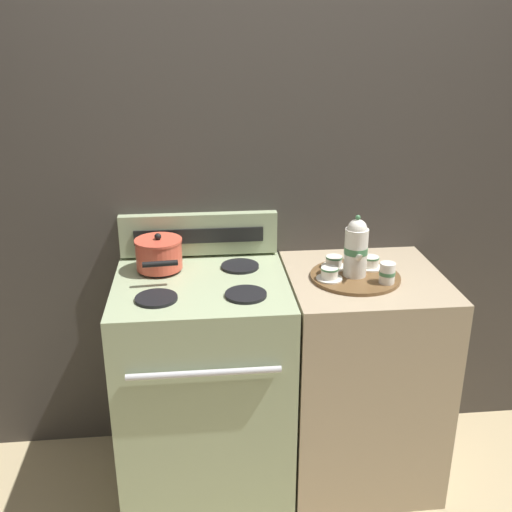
{
  "coord_description": "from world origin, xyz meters",
  "views": [
    {
      "loc": [
        -0.32,
        -2.16,
        1.88
      ],
      "look_at": [
        -0.09,
        0.06,
        1.02
      ],
      "focal_mm": 42.0,
      "sensor_mm": 36.0,
      "label": 1
    }
  ],
  "objects_px": {
    "teacup_front": "(334,262)",
    "creamer_jug": "(387,273)",
    "saucepan": "(159,254)",
    "teacup_right": "(370,262)",
    "serving_tray": "(355,277)",
    "teapot": "(356,248)",
    "teacup_left": "(330,274)",
    "stove": "(205,384)"
  },
  "relations": [
    {
      "from": "teacup_front",
      "to": "creamer_jug",
      "type": "xyz_separation_m",
      "value": [
        0.17,
        -0.17,
        0.02
      ]
    },
    {
      "from": "saucepan",
      "to": "teacup_right",
      "type": "distance_m",
      "value": 0.87
    },
    {
      "from": "serving_tray",
      "to": "creamer_jug",
      "type": "distance_m",
      "value": 0.14
    },
    {
      "from": "teapot",
      "to": "creamer_jug",
      "type": "xyz_separation_m",
      "value": [
        0.1,
        -0.09,
        -0.08
      ]
    },
    {
      "from": "serving_tray",
      "to": "teacup_left",
      "type": "bearing_deg",
      "value": -164.57
    },
    {
      "from": "teacup_left",
      "to": "saucepan",
      "type": "bearing_deg",
      "value": 164.31
    },
    {
      "from": "teacup_front",
      "to": "teacup_right",
      "type": "bearing_deg",
      "value": -7.43
    },
    {
      "from": "serving_tray",
      "to": "teacup_left",
      "type": "xyz_separation_m",
      "value": [
        -0.11,
        -0.03,
        0.03
      ]
    },
    {
      "from": "stove",
      "to": "creamer_jug",
      "type": "bearing_deg",
      "value": -8.34
    },
    {
      "from": "stove",
      "to": "creamer_jug",
      "type": "xyz_separation_m",
      "value": [
        0.71,
        -0.1,
        0.52
      ]
    },
    {
      "from": "saucepan",
      "to": "teacup_front",
      "type": "relative_size",
      "value": 2.64
    },
    {
      "from": "stove",
      "to": "teacup_left",
      "type": "height_order",
      "value": "teacup_left"
    },
    {
      "from": "teacup_left",
      "to": "stove",
      "type": "bearing_deg",
      "value": 174.42
    },
    {
      "from": "teapot",
      "to": "teacup_left",
      "type": "bearing_deg",
      "value": -164.55
    },
    {
      "from": "serving_tray",
      "to": "saucepan",
      "type": "bearing_deg",
      "value": 168.65
    },
    {
      "from": "serving_tray",
      "to": "teapot",
      "type": "relative_size",
      "value": 1.43
    },
    {
      "from": "teapot",
      "to": "teacup_right",
      "type": "bearing_deg",
      "value": 39.68
    },
    {
      "from": "teapot",
      "to": "teacup_front",
      "type": "bearing_deg",
      "value": 125.52
    },
    {
      "from": "teacup_left",
      "to": "teacup_right",
      "type": "height_order",
      "value": "same"
    },
    {
      "from": "teacup_left",
      "to": "teacup_front",
      "type": "distance_m",
      "value": 0.13
    },
    {
      "from": "saucepan",
      "to": "teacup_right",
      "type": "height_order",
      "value": "saucepan"
    },
    {
      "from": "teacup_left",
      "to": "teacup_front",
      "type": "bearing_deg",
      "value": 69.42
    },
    {
      "from": "teapot",
      "to": "stove",
      "type": "bearing_deg",
      "value": 178.21
    },
    {
      "from": "teacup_right",
      "to": "stove",
      "type": "bearing_deg",
      "value": -175.81
    },
    {
      "from": "serving_tray",
      "to": "teapot",
      "type": "bearing_deg",
      "value": -165.15
    },
    {
      "from": "teapot",
      "to": "creamer_jug",
      "type": "height_order",
      "value": "teapot"
    },
    {
      "from": "teacup_right",
      "to": "teapot",
      "type": "bearing_deg",
      "value": -140.32
    },
    {
      "from": "serving_tray",
      "to": "teacup_left",
      "type": "relative_size",
      "value": 3.45
    },
    {
      "from": "saucepan",
      "to": "teapot",
      "type": "distance_m",
      "value": 0.79
    },
    {
      "from": "stove",
      "to": "teacup_front",
      "type": "distance_m",
      "value": 0.75
    },
    {
      "from": "saucepan",
      "to": "creamer_jug",
      "type": "distance_m",
      "value": 0.91
    },
    {
      "from": "teacup_left",
      "to": "teacup_right",
      "type": "bearing_deg",
      "value": 27.4
    },
    {
      "from": "teacup_right",
      "to": "creamer_jug",
      "type": "height_order",
      "value": "creamer_jug"
    },
    {
      "from": "serving_tray",
      "to": "creamer_jug",
      "type": "xyz_separation_m",
      "value": [
        0.1,
        -0.09,
        0.05
      ]
    },
    {
      "from": "stove",
      "to": "serving_tray",
      "type": "xyz_separation_m",
      "value": [
        0.61,
        -0.02,
        0.47
      ]
    },
    {
      "from": "serving_tray",
      "to": "teacup_front",
      "type": "xyz_separation_m",
      "value": [
        -0.07,
        0.09,
        0.03
      ]
    },
    {
      "from": "stove",
      "to": "teacup_right",
      "type": "distance_m",
      "value": 0.86
    },
    {
      "from": "stove",
      "to": "teapot",
      "type": "xyz_separation_m",
      "value": [
        0.61,
        -0.02,
        0.6
      ]
    },
    {
      "from": "saucepan",
      "to": "creamer_jug",
      "type": "xyz_separation_m",
      "value": [
        0.88,
        -0.24,
        -0.02
      ]
    },
    {
      "from": "saucepan",
      "to": "teacup_front",
      "type": "xyz_separation_m",
      "value": [
        0.71,
        -0.07,
        -0.04
      ]
    },
    {
      "from": "teacup_front",
      "to": "saucepan",
      "type": "bearing_deg",
      "value": 174.53
    },
    {
      "from": "saucepan",
      "to": "teacup_front",
      "type": "distance_m",
      "value": 0.72
    }
  ]
}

